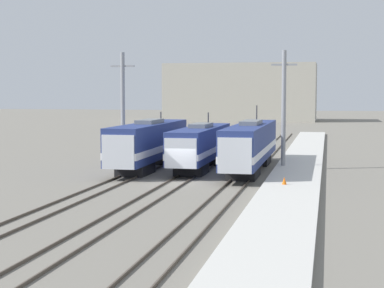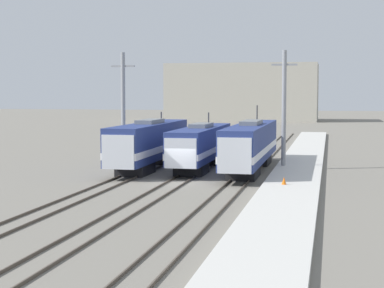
% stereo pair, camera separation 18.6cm
% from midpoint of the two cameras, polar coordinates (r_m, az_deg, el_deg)
% --- Properties ---
extents(ground_plane, '(400.00, 400.00, 0.00)m').
position_cam_midpoint_polar(ground_plane, '(48.44, -1.43, -3.46)').
color(ground_plane, slate).
extents(rail_pair_far_left, '(1.51, 120.00, 0.15)m').
position_cam_midpoint_polar(rail_pair_far_left, '(49.67, -6.53, -3.20)').
color(rail_pair_far_left, '#4C4238').
rests_on(rail_pair_far_left, ground_plane).
extents(rail_pair_center, '(1.51, 120.00, 0.15)m').
position_cam_midpoint_polar(rail_pair_center, '(48.43, -1.43, -3.38)').
color(rail_pair_center, '#4C4238').
rests_on(rail_pair_center, ground_plane).
extents(rail_pair_far_right, '(1.51, 120.00, 0.15)m').
position_cam_midpoint_polar(rail_pair_far_right, '(47.60, 3.89, -3.53)').
color(rail_pair_far_right, '#4C4238').
rests_on(rail_pair_far_right, ground_plane).
extents(locomotive_far_left, '(2.84, 17.86, 4.97)m').
position_cam_midpoint_polar(locomotive_far_left, '(57.07, -3.99, 0.03)').
color(locomotive_far_left, black).
rests_on(locomotive_far_left, ground_plane).
extents(locomotive_center, '(2.80, 16.25, 4.93)m').
position_cam_midpoint_polar(locomotive_center, '(56.58, 0.59, -0.16)').
color(locomotive_center, black).
rests_on(locomotive_center, ground_plane).
extents(locomotive_far_right, '(2.74, 20.00, 5.61)m').
position_cam_midpoint_polar(locomotive_far_right, '(55.43, 5.10, -0.13)').
color(locomotive_far_right, black).
rests_on(locomotive_far_right, ground_plane).
extents(catenary_tower_left, '(2.26, 0.39, 10.49)m').
position_cam_midpoint_polar(catenary_tower_left, '(59.85, -6.25, 3.22)').
color(catenary_tower_left, gray).
rests_on(catenary_tower_left, ground_plane).
extents(catenary_tower_right, '(2.26, 0.39, 10.49)m').
position_cam_midpoint_polar(catenary_tower_right, '(56.98, 8.06, 3.13)').
color(catenary_tower_right, gray).
rests_on(catenary_tower_right, ground_plane).
extents(platform, '(4.00, 120.00, 0.36)m').
position_cam_midpoint_polar(platform, '(47.19, 8.81, -3.51)').
color(platform, beige).
rests_on(platform, ground_plane).
extents(traffic_cone, '(0.34, 0.34, 0.53)m').
position_cam_midpoint_polar(traffic_cone, '(45.49, 8.09, -3.24)').
color(traffic_cone, orange).
rests_on(traffic_cone, platform).
extents(depot_building, '(36.06, 15.86, 13.77)m').
position_cam_midpoint_polar(depot_building, '(157.85, 4.37, 4.61)').
color(depot_building, '#B2AD9E').
rests_on(depot_building, ground_plane).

